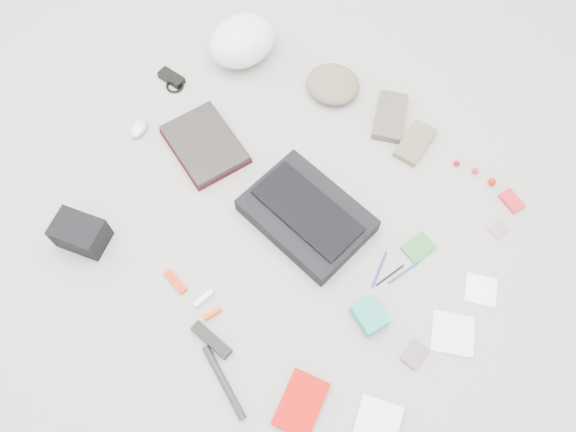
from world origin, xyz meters
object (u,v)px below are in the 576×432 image
Objects in this scene: laptop at (205,143)px; book_red at (301,404)px; messenger_bag at (307,215)px; accordion_wallet at (369,316)px; bike_helmet at (242,41)px; camera_bag at (80,233)px.

laptop is 1.68× the size of book_red.
messenger_bag is 3.91× the size of accordion_wallet.
laptop is at bearing 135.20° from book_red.
book_red is (1.00, -1.02, -0.08)m from bike_helmet.
messenger_bag is 0.49m from laptop.
bike_helmet is at bearing 123.66° from book_red.
bike_helmet is 2.67× the size of accordion_wallet.
book_red is 1.69× the size of accordion_wallet.
bike_helmet is 1.43m from book_red.
bike_helmet reaches higher than laptop.
bike_helmet is 1.71× the size of camera_bag.
accordion_wallet is (0.97, 0.34, -0.03)m from camera_bag.
laptop is at bearing 64.53° from camera_bag.
camera_bag is 1.03m from accordion_wallet.
camera_bag is 1.56× the size of accordion_wallet.
laptop is 0.48m from bike_helmet.
camera_bag is at bearing -136.34° from accordion_wallet.
bike_helmet is at bearing 131.10° from laptop.
camera_bag is (-0.11, -0.55, 0.02)m from laptop.
bike_helmet is 1.22m from accordion_wallet.
camera_bag reaches higher than laptop.
laptop is at bearing -174.27° from messenger_bag.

